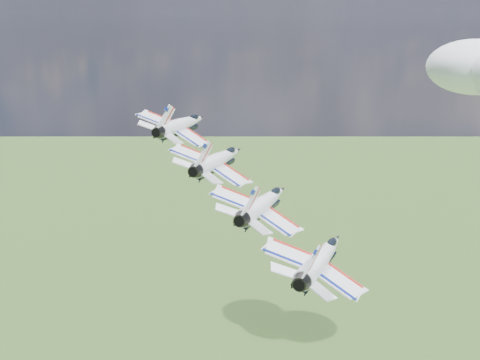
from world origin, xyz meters
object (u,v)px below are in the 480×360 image
at_px(jet_0, 182,124).
at_px(jet_2, 264,203).
at_px(jet_3, 321,258).
at_px(jet_1, 219,159).

height_order(jet_0, jet_2, jet_0).
bearing_deg(jet_0, jet_3, -39.10).
distance_m(jet_1, jet_3, 24.72).
xyz_separation_m(jet_2, jet_3, (9.09, -7.79, -3.08)).
bearing_deg(jet_3, jet_2, 140.90).
relative_size(jet_0, jet_2, 1.00).
distance_m(jet_0, jet_1, 12.36).
relative_size(jet_1, jet_3, 1.00).
height_order(jet_0, jet_3, jet_0).
bearing_deg(jet_1, jet_3, -39.10).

